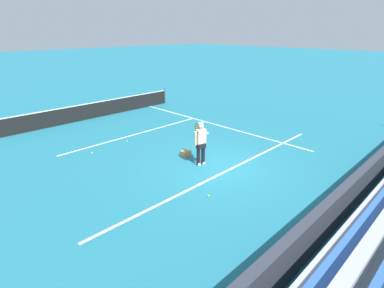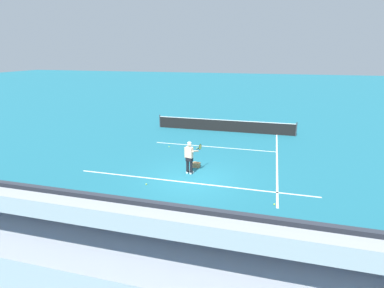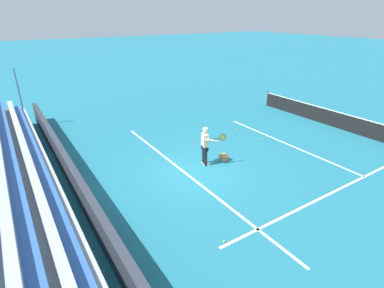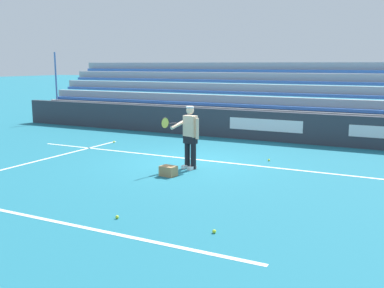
# 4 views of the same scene
# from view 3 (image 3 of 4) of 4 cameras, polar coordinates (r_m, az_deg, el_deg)

# --- Properties ---
(ground_plane) EXTENTS (160.00, 160.00, 0.00)m
(ground_plane) POSITION_cam_3_polar(r_m,az_deg,el_deg) (12.75, 1.02, -5.24)
(ground_plane) COLOR #1E6B7F
(court_baseline_white) EXTENTS (12.00, 0.10, 0.01)m
(court_baseline_white) POSITION_cam_3_polar(r_m,az_deg,el_deg) (12.51, -0.89, -5.83)
(court_baseline_white) COLOR white
(court_baseline_white) RESTS_ON ground
(court_sideline_white) EXTENTS (0.10, 12.00, 0.01)m
(court_sideline_white) POSITION_cam_3_polar(r_m,az_deg,el_deg) (13.02, 26.78, -7.37)
(court_sideline_white) COLOR white
(court_sideline_white) RESTS_ON ground
(court_service_line_white) EXTENTS (8.22, 0.10, 0.01)m
(court_service_line_white) POSITION_cam_3_polar(r_m,az_deg,el_deg) (16.18, 17.41, 0.13)
(court_service_line_white) COLOR white
(court_service_line_white) RESTS_ON ground
(back_wall_sponsor_board) EXTENTS (22.02, 0.25, 1.10)m
(back_wall_sponsor_board) POSITION_cam_3_polar(r_m,az_deg,el_deg) (10.93, -20.21, -8.86)
(back_wall_sponsor_board) COLOR #2D333D
(back_wall_sponsor_board) RESTS_ON ground
(bleacher_stand) EXTENTS (20.92, 3.20, 3.40)m
(bleacher_stand) POSITION_cam_3_polar(r_m,az_deg,el_deg) (10.72, -32.07, -10.64)
(bleacher_stand) COLOR #9EA3A8
(bleacher_stand) RESTS_ON ground
(tennis_player) EXTENTS (0.75, 0.95, 1.71)m
(tennis_player) POSITION_cam_3_polar(r_m,az_deg,el_deg) (12.95, 2.58, -0.38)
(tennis_player) COLOR black
(tennis_player) RESTS_ON ground
(ball_box_cardboard) EXTENTS (0.43, 0.35, 0.26)m
(ball_box_cardboard) POSITION_cam_3_polar(r_m,az_deg,el_deg) (13.73, 6.09, -2.55)
(ball_box_cardboard) COLOR #A87F51
(ball_box_cardboard) RESTS_ON ground
(tennis_ball_by_box) EXTENTS (0.07, 0.07, 0.07)m
(tennis_ball_by_box) POSITION_cam_3_polar(r_m,az_deg,el_deg) (9.25, 6.12, -17.94)
(tennis_ball_by_box) COLOR #CCE533
(tennis_ball_by_box) RESTS_ON ground
(tennis_ball_stray_back) EXTENTS (0.07, 0.07, 0.07)m
(tennis_ball_stray_back) POSITION_cam_3_polar(r_m,az_deg,el_deg) (16.33, 13.29, 0.93)
(tennis_ball_stray_back) COLOR #CCE533
(tennis_ball_stray_back) RESTS_ON ground
(tennis_ball_far_right) EXTENTS (0.07, 0.07, 0.07)m
(tennis_ball_far_right) POSITION_cam_3_polar(r_m,az_deg,el_deg) (13.74, -8.08, -3.09)
(tennis_ball_far_right) COLOR #CCE533
(tennis_ball_far_right) RESTS_ON ground
(tennis_ball_far_left) EXTENTS (0.07, 0.07, 0.07)m
(tennis_ball_far_left) POSITION_cam_3_polar(r_m,az_deg,el_deg) (17.49, 8.52, 2.85)
(tennis_ball_far_left) COLOR #CCE533
(tennis_ball_far_left) RESTS_ON ground
(tennis_net) EXTENTS (11.09, 0.09, 1.07)m
(tennis_net) POSITION_cam_3_polar(r_m,az_deg,el_deg) (19.38, 25.92, 4.21)
(tennis_net) COLOR #33383D
(tennis_net) RESTS_ON ground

